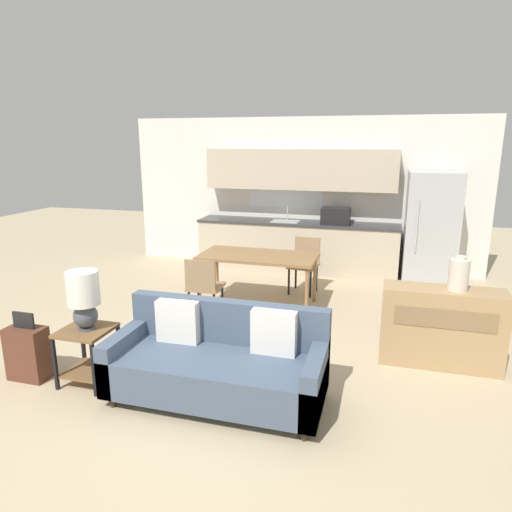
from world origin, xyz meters
TOP-DOWN VIEW (x-y plane):
  - ground_plane at (0.00, 0.00)m, footprint 20.00×20.00m
  - wall_back at (-0.00, 4.63)m, footprint 6.40×0.07m
  - kitchen_counter at (0.01, 4.33)m, footprint 3.55×0.65m
  - refrigerator at (2.22, 4.20)m, footprint 0.81×0.78m
  - dining_table at (-0.18, 2.40)m, footprint 1.63×0.81m
  - couch at (0.14, -0.06)m, footprint 1.91×0.80m
  - side_table at (-1.17, -0.14)m, footprint 0.46×0.46m
  - table_lamp at (-1.16, -0.14)m, footprint 0.30×0.30m
  - credenza at (2.12, 1.18)m, footprint 1.20×0.40m
  - vase at (2.24, 1.19)m, footprint 0.20×0.20m
  - dining_chair_far_right at (0.35, 3.16)m, footprint 0.47×0.47m
  - dining_chair_near_left at (-0.70, 1.65)m, footprint 0.44×0.44m
  - suitcase at (-1.78, -0.24)m, footprint 0.38×0.22m

SIDE VIEW (x-z plane):
  - ground_plane at x=0.00m, z-range 0.00..0.00m
  - suitcase at x=-1.78m, z-range -0.07..0.62m
  - couch at x=0.14m, z-range -0.08..0.77m
  - side_table at x=-1.17m, z-range 0.09..0.65m
  - credenza at x=2.12m, z-range 0.00..0.83m
  - dining_chair_far_right at x=0.35m, z-range 0.06..0.90m
  - dining_chair_near_left at x=-0.70m, z-range 0.06..0.90m
  - dining_table at x=-0.18m, z-range 0.30..1.04m
  - kitchen_counter at x=0.01m, z-range -0.23..1.92m
  - table_lamp at x=-1.16m, z-range 0.59..1.16m
  - refrigerator at x=2.22m, z-range 0.00..1.81m
  - vase at x=2.24m, z-range 0.81..1.16m
  - wall_back at x=0.00m, z-range 0.01..2.71m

